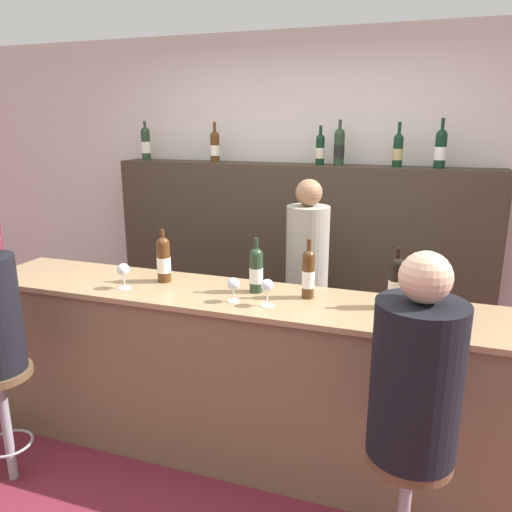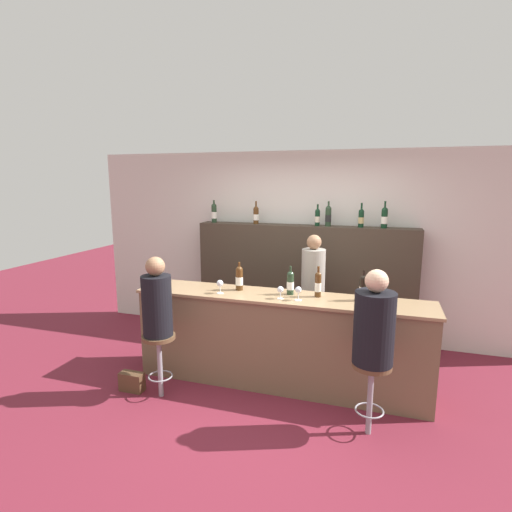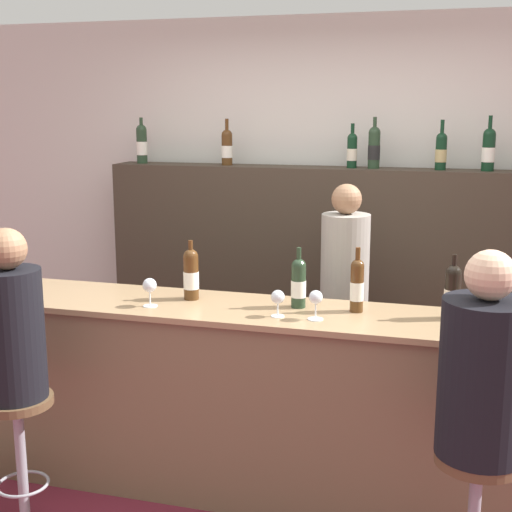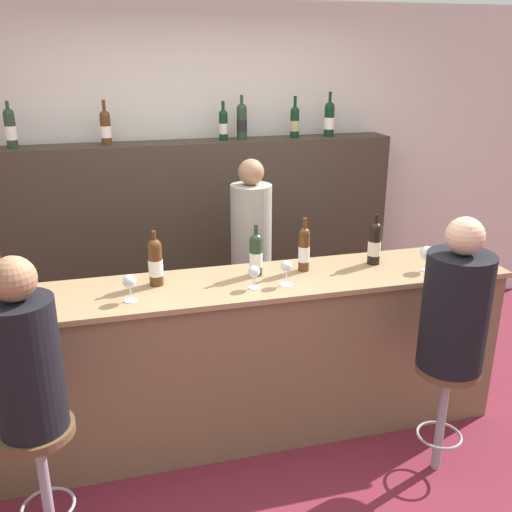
% 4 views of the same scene
% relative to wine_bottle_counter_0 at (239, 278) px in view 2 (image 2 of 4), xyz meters
% --- Properties ---
extents(ground_plane, '(16.00, 16.00, 0.00)m').
position_rel_wine_bottle_counter_0_xyz_m(ground_plane, '(0.48, -0.34, -1.14)').
color(ground_plane, maroon).
extents(wall_back, '(6.40, 0.05, 2.60)m').
position_rel_wine_bottle_counter_0_xyz_m(wall_back, '(0.48, 1.46, 0.16)').
color(wall_back, beige).
rests_on(wall_back, ground_plane).
extents(bar_counter, '(3.14, 0.56, 1.01)m').
position_rel_wine_bottle_counter_0_xyz_m(bar_counter, '(0.48, -0.08, -0.64)').
color(bar_counter, brown).
rests_on(bar_counter, ground_plane).
extents(back_bar_cabinet, '(2.94, 0.28, 1.61)m').
position_rel_wine_bottle_counter_0_xyz_m(back_bar_cabinet, '(0.48, 1.24, -0.34)').
color(back_bar_cabinet, '#382D23').
rests_on(back_bar_cabinet, ground_plane).
extents(wine_bottle_counter_0, '(0.08, 0.08, 0.31)m').
position_rel_wine_bottle_counter_0_xyz_m(wine_bottle_counter_0, '(0.00, 0.00, 0.00)').
color(wine_bottle_counter_0, '#4C2D14').
rests_on(wine_bottle_counter_0, bar_counter).
extents(wine_bottle_counter_1, '(0.08, 0.08, 0.31)m').
position_rel_wine_bottle_counter_0_xyz_m(wine_bottle_counter_1, '(0.58, -0.00, -0.01)').
color(wine_bottle_counter_1, '#233823').
rests_on(wine_bottle_counter_1, bar_counter).
extents(wine_bottle_counter_2, '(0.07, 0.07, 0.32)m').
position_rel_wine_bottle_counter_0_xyz_m(wine_bottle_counter_2, '(0.87, -0.00, -0.00)').
color(wine_bottle_counter_2, '#4C2D14').
rests_on(wine_bottle_counter_2, bar_counter).
extents(wine_bottle_counter_3, '(0.08, 0.08, 0.31)m').
position_rel_wine_bottle_counter_0_xyz_m(wine_bottle_counter_3, '(1.32, -0.00, -0.00)').
color(wine_bottle_counter_3, black).
rests_on(wine_bottle_counter_3, bar_counter).
extents(wine_bottle_backbar_0, '(0.08, 0.08, 0.32)m').
position_rel_wine_bottle_counter_0_xyz_m(wine_bottle_backbar_0, '(-0.83, 1.24, 0.60)').
color(wine_bottle_backbar_0, '#233823').
rests_on(wine_bottle_backbar_0, back_bar_cabinet).
extents(wine_bottle_backbar_1, '(0.08, 0.08, 0.31)m').
position_rel_wine_bottle_counter_0_xyz_m(wine_bottle_backbar_1, '(-0.20, 1.24, 0.59)').
color(wine_bottle_backbar_1, '#4C2D14').
rests_on(wine_bottle_backbar_1, back_bar_cabinet).
extents(wine_bottle_backbar_2, '(0.07, 0.07, 0.28)m').
position_rel_wine_bottle_counter_0_xyz_m(wine_bottle_backbar_2, '(0.65, 1.24, 0.58)').
color(wine_bottle_backbar_2, black).
rests_on(wine_bottle_backbar_2, back_bar_cabinet).
extents(wine_bottle_backbar_3, '(0.08, 0.08, 0.33)m').
position_rel_wine_bottle_counter_0_xyz_m(wine_bottle_backbar_3, '(0.79, 1.24, 0.60)').
color(wine_bottle_backbar_3, '#233823').
rests_on(wine_bottle_backbar_3, back_bar_cabinet).
extents(wine_bottle_backbar_4, '(0.07, 0.07, 0.31)m').
position_rel_wine_bottle_counter_0_xyz_m(wine_bottle_backbar_4, '(1.21, 1.24, 0.59)').
color(wine_bottle_backbar_4, black).
rests_on(wine_bottle_backbar_4, back_bar_cabinet).
extents(wine_bottle_backbar_5, '(0.08, 0.08, 0.34)m').
position_rel_wine_bottle_counter_0_xyz_m(wine_bottle_backbar_5, '(1.49, 1.24, 0.60)').
color(wine_bottle_backbar_5, black).
rests_on(wine_bottle_backbar_5, back_bar_cabinet).
extents(wine_glass_0, '(0.07, 0.07, 0.15)m').
position_rel_wine_bottle_counter_0_xyz_m(wine_glass_0, '(-0.15, -0.19, -0.03)').
color(wine_glass_0, silver).
rests_on(wine_glass_0, bar_counter).
extents(wine_glass_1, '(0.07, 0.07, 0.13)m').
position_rel_wine_bottle_counter_0_xyz_m(wine_glass_1, '(0.51, -0.19, -0.04)').
color(wine_glass_1, silver).
rests_on(wine_glass_1, bar_counter).
extents(wine_glass_2, '(0.08, 0.08, 0.14)m').
position_rel_wine_bottle_counter_0_xyz_m(wine_glass_2, '(0.70, -0.19, -0.03)').
color(wine_glass_2, silver).
rests_on(wine_glass_2, bar_counter).
extents(wine_glass_3, '(0.08, 0.08, 0.15)m').
position_rel_wine_bottle_counter_0_xyz_m(wine_glass_3, '(1.57, -0.19, -0.03)').
color(wine_glass_3, silver).
rests_on(wine_glass_3, bar_counter).
extents(bar_stool_left, '(0.34, 0.34, 0.67)m').
position_rel_wine_bottle_counter_0_xyz_m(bar_stool_left, '(-0.62, -0.69, -0.63)').
color(bar_stool_left, gray).
rests_on(bar_stool_left, ground_plane).
extents(guest_seated_left, '(0.30, 0.30, 0.80)m').
position_rel_wine_bottle_counter_0_xyz_m(guest_seated_left, '(-0.62, -0.69, -0.12)').
color(guest_seated_left, black).
rests_on(guest_seated_left, bar_stool_left).
extents(bar_stool_right, '(0.34, 0.34, 0.67)m').
position_rel_wine_bottle_counter_0_xyz_m(bar_stool_right, '(1.45, -0.69, -0.63)').
color(bar_stool_right, gray).
rests_on(bar_stool_right, ground_plane).
extents(guest_seated_right, '(0.34, 0.34, 0.82)m').
position_rel_wine_bottle_counter_0_xyz_m(guest_seated_right, '(1.45, -0.69, -0.13)').
color(guest_seated_right, black).
rests_on(guest_seated_right, bar_stool_right).
extents(bartender, '(0.28, 0.28, 1.57)m').
position_rel_wine_bottle_counter_0_xyz_m(bartender, '(0.71, 0.65, -0.41)').
color(bartender, gray).
rests_on(bartender, ground_plane).
extents(handbag, '(0.26, 0.12, 0.20)m').
position_rel_wine_bottle_counter_0_xyz_m(handbag, '(-0.97, -0.69, -1.04)').
color(handbag, '#513823').
rests_on(handbag, ground_plane).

